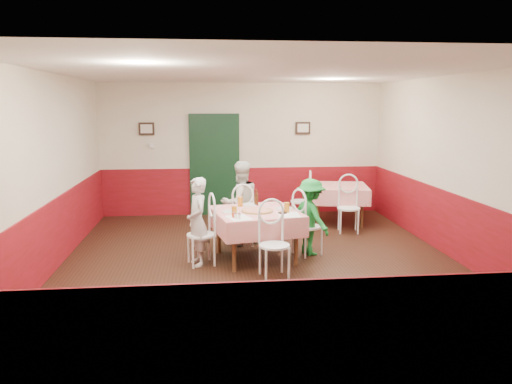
{
  "coord_description": "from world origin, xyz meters",
  "views": [
    {
      "loc": [
        -0.82,
        -7.15,
        2.35
      ],
      "look_at": [
        -0.05,
        0.19,
        1.05
      ],
      "focal_mm": 35.0,
      "sensor_mm": 36.0,
      "label": 1
    }
  ],
  "objects": [
    {
      "name": "floor",
      "position": [
        0.0,
        0.0,
        0.0
      ],
      "size": [
        7.0,
        7.0,
        0.0
      ],
      "primitive_type": "plane",
      "color": "black",
      "rests_on": "ground"
    },
    {
      "name": "ceiling",
      "position": [
        0.0,
        0.0,
        2.8
      ],
      "size": [
        7.0,
        7.0,
        0.0
      ],
      "primitive_type": "plane",
      "color": "white",
      "rests_on": "back_wall"
    },
    {
      "name": "back_wall",
      "position": [
        0.0,
        3.5,
        1.4
      ],
      "size": [
        6.0,
        0.1,
        2.8
      ],
      "primitive_type": "cube",
      "color": "beige",
      "rests_on": "ground"
    },
    {
      "name": "front_wall",
      "position": [
        0.0,
        -3.5,
        1.4
      ],
      "size": [
        6.0,
        0.1,
        2.8
      ],
      "primitive_type": "cube",
      "color": "beige",
      "rests_on": "ground"
    },
    {
      "name": "left_wall",
      "position": [
        -3.0,
        0.0,
        1.4
      ],
      "size": [
        0.1,
        7.0,
        2.8
      ],
      "primitive_type": "cube",
      "color": "beige",
      "rests_on": "ground"
    },
    {
      "name": "right_wall",
      "position": [
        3.0,
        0.0,
        1.4
      ],
      "size": [
        0.1,
        7.0,
        2.8
      ],
      "primitive_type": "cube",
      "color": "beige",
      "rests_on": "ground"
    },
    {
      "name": "wainscot_back",
      "position": [
        0.0,
        3.48,
        0.5
      ],
      "size": [
        6.0,
        0.03,
        1.0
      ],
      "primitive_type": "cube",
      "color": "maroon",
      "rests_on": "ground"
    },
    {
      "name": "wainscot_front",
      "position": [
        0.0,
        -3.48,
        0.5
      ],
      "size": [
        6.0,
        0.03,
        1.0
      ],
      "primitive_type": "cube",
      "color": "maroon",
      "rests_on": "ground"
    },
    {
      "name": "wainscot_left",
      "position": [
        -2.98,
        0.0,
        0.5
      ],
      "size": [
        0.03,
        7.0,
        1.0
      ],
      "primitive_type": "cube",
      "color": "maroon",
      "rests_on": "ground"
    },
    {
      "name": "wainscot_right",
      "position": [
        2.98,
        0.0,
        0.5
      ],
      "size": [
        0.03,
        7.0,
        1.0
      ],
      "primitive_type": "cube",
      "color": "maroon",
      "rests_on": "ground"
    },
    {
      "name": "door",
      "position": [
        -0.6,
        3.45,
        1.05
      ],
      "size": [
        0.96,
        0.06,
        2.1
      ],
      "primitive_type": "cube",
      "color": "black",
      "rests_on": "ground"
    },
    {
      "name": "picture_left",
      "position": [
        -2.0,
        3.45,
        1.85
      ],
      "size": [
        0.32,
        0.03,
        0.26
      ],
      "primitive_type": "cube",
      "color": "black",
      "rests_on": "back_wall"
    },
    {
      "name": "picture_right",
      "position": [
        1.3,
        3.45,
        1.85
      ],
      "size": [
        0.32,
        0.03,
        0.26
      ],
      "primitive_type": "cube",
      "color": "black",
      "rests_on": "back_wall"
    },
    {
      "name": "thermostat",
      "position": [
        -1.9,
        3.45,
        1.5
      ],
      "size": [
        0.1,
        0.03,
        0.1
      ],
      "primitive_type": "cube",
      "color": "white",
      "rests_on": "back_wall"
    },
    {
      "name": "main_table",
      "position": [
        -0.05,
        0.19,
        0.38
      ],
      "size": [
        1.43,
        1.43,
        0.77
      ],
      "primitive_type": "cube",
      "rotation": [
        0.0,
        0.0,
        0.19
      ],
      "color": "red",
      "rests_on": "ground"
    },
    {
      "name": "second_table",
      "position": [
        1.83,
        2.41,
        0.38
      ],
      "size": [
        1.29,
        1.29,
        0.77
      ],
      "primitive_type": "cube",
      "rotation": [
        0.0,
        0.0,
        -0.16
      ],
      "color": "red",
      "rests_on": "ground"
    },
    {
      "name": "chair_left",
      "position": [
        -0.89,
        0.03,
        0.45
      ],
      "size": [
        0.5,
        0.5,
        0.9
      ],
      "primitive_type": null,
      "rotation": [
        0.0,
        0.0,
        -1.35
      ],
      "color": "white",
      "rests_on": "ground"
    },
    {
      "name": "chair_right",
      "position": [
        0.78,
        0.36,
        0.45
      ],
      "size": [
        0.56,
        0.56,
        0.9
      ],
      "primitive_type": null,
      "rotation": [
        0.0,
        0.0,
        2.01
      ],
      "color": "white",
      "rests_on": "ground"
    },
    {
      "name": "chair_far",
      "position": [
        -0.22,
        1.03,
        0.45
      ],
      "size": [
        0.46,
        0.46,
        0.9
      ],
      "primitive_type": null,
      "rotation": [
        0.0,
        0.0,
        3.24
      ],
      "color": "white",
      "rests_on": "ground"
    },
    {
      "name": "chair_near",
      "position": [
        0.11,
        -0.64,
        0.45
      ],
      "size": [
        0.48,
        0.48,
        0.9
      ],
      "primitive_type": null,
      "rotation": [
        0.0,
        0.0,
        0.14
      ],
      "color": "white",
      "rests_on": "ground"
    },
    {
      "name": "chair_second_a",
      "position": [
        1.08,
        2.41,
        0.45
      ],
      "size": [
        0.48,
        0.48,
        0.9
      ],
      "primitive_type": null,
      "rotation": [
        0.0,
        0.0,
        -1.74
      ],
      "color": "white",
      "rests_on": "ground"
    },
    {
      "name": "chair_second_b",
      "position": [
        1.83,
        1.66,
        0.45
      ],
      "size": [
        0.48,
        0.48,
        0.9
      ],
      "primitive_type": null,
      "rotation": [
        0.0,
        0.0,
        -0.16
      ],
      "color": "white",
      "rests_on": "ground"
    },
    {
      "name": "pizza",
      "position": [
        -0.04,
        0.13,
        0.78
      ],
      "size": [
        0.53,
        0.53,
        0.03
      ],
      "primitive_type": "cylinder",
      "rotation": [
        0.0,
        0.0,
        0.19
      ],
      "color": "#B74723",
      "rests_on": "main_table"
    },
    {
      "name": "plate_left",
      "position": [
        -0.44,
        0.14,
        0.77
      ],
      "size": [
        0.29,
        0.29,
        0.01
      ],
      "primitive_type": "cylinder",
      "rotation": [
        0.0,
        0.0,
        0.19
      ],
      "color": "white",
      "rests_on": "main_table"
    },
    {
      "name": "plate_right",
      "position": [
        0.39,
        0.28,
        0.77
      ],
      "size": [
        0.29,
        0.29,
        0.01
      ],
      "primitive_type": "cylinder",
      "rotation": [
        0.0,
        0.0,
        0.19
      ],
      "color": "white",
      "rests_on": "main_table"
    },
    {
      "name": "plate_far",
      "position": [
        -0.12,
        0.63,
        0.77
      ],
      "size": [
        0.29,
        0.29,
        0.01
      ],
      "primitive_type": "cylinder",
      "rotation": [
        0.0,
        0.0,
        0.19
      ],
      "color": "white",
      "rests_on": "main_table"
    },
    {
      "name": "glass_a",
      "position": [
        -0.4,
        -0.14,
        0.83
      ],
      "size": [
        0.09,
        0.09,
        0.14
      ],
      "primitive_type": "cylinder",
      "rotation": [
        0.0,
        0.0,
        0.19
      ],
      "color": "#BF7219",
      "rests_on": "main_table"
    },
    {
      "name": "glass_b",
      "position": [
        0.39,
        0.03,
        0.84
      ],
      "size": [
        0.1,
        0.1,
        0.15
      ],
      "primitive_type": "cylinder",
      "rotation": [
        0.0,
        0.0,
        0.19
      ],
      "color": "#BF7219",
      "rests_on": "main_table"
    },
    {
      "name": "glass_c",
      "position": [
        -0.26,
        0.56,
        0.84
      ],
      "size": [
        0.1,
        0.1,
        0.15
      ],
      "primitive_type": "cylinder",
      "rotation": [
        0.0,
        0.0,
        0.19
      ],
      "color": "#BF7219",
      "rests_on": "main_table"
    },
    {
      "name": "beer_bottle",
      "position": [
        -0.0,
        0.62,
        0.88
      ],
      "size": [
        0.07,
        0.07,
        0.23
      ],
      "primitive_type": "cylinder",
      "rotation": [
        0.0,
        0.0,
        0.19
      ],
      "color": "#381C0A",
      "rests_on": "main_table"
    },
    {
      "name": "shaker_a",
      "position": [
        -0.4,
        -0.31,
        0.81
      ],
      "size": [
        0.04,
        0.04,
        0.09
      ],
      "primitive_type": "cylinder",
      "rotation": [
        0.0,
        0.0,
        0.19
      ],
      "color": "silver",
      "rests_on": "main_table"
    },
    {
      "name": "shaker_b",
      "position": [
        -0.34,
        -0.34,
        0.81
      ],
      "size": [
        0.04,
        0.04,
        0.09
      ],
      "primitive_type": "cylinder",
      "rotation": [
        0.0,
        0.0,
        0.19
      ],
      "color": "silver",
      "rests_on": "main_table"
    },
    {
      "name": "shaker_c",
      "position": [
        -0.42,
        -0.24,
        0.81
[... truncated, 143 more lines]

